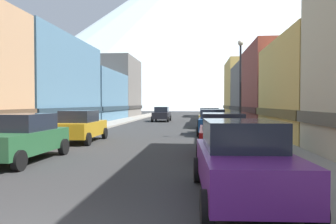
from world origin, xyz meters
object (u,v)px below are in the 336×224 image
at_px(car_right_3, 209,118).
at_px(car_right_1, 222,134).
at_px(potted_plant_2, 257,126).
at_px(car_left_1, 81,126).
at_px(car_driving_0, 162,114).
at_px(trash_bin_right, 279,138).
at_px(potted_plant_1, 19,133).
at_px(car_right_0, 242,160).
at_px(car_right_2, 212,122).
at_px(streetlamp_right, 240,73).
at_px(car_left_0, 22,137).

bearing_deg(car_right_3, car_right_1, -90.00).
xyz_separation_m(car_right_3, potted_plant_2, (3.20, -5.85, -0.32)).
xyz_separation_m(car_left_1, car_driving_0, (2.20, 21.32, 0.00)).
relative_size(car_left_1, car_driving_0, 1.01).
bearing_deg(trash_bin_right, potted_plant_2, 85.71).
distance_m(car_left_1, potted_plant_1, 3.31).
bearing_deg(potted_plant_1, car_right_0, -41.33).
distance_m(car_right_0, potted_plant_1, 14.38).
distance_m(potted_plant_1, potted_plant_2, 15.38).
bearing_deg(car_right_2, streetlamp_right, -61.14).
height_order(car_right_1, car_driving_0, same).
relative_size(car_left_0, car_driving_0, 1.01).
distance_m(car_right_3, potted_plant_2, 6.68).
bearing_deg(potted_plant_2, car_right_1, -108.13).
height_order(car_right_0, car_right_3, same).
height_order(trash_bin_right, streetlamp_right, streetlamp_right).
relative_size(car_right_2, car_right_3, 1.01).
xyz_separation_m(car_left_0, streetlamp_right, (9.15, 8.25, 3.09)).
bearing_deg(streetlamp_right, car_right_0, -97.12).
relative_size(car_left_1, car_right_1, 1.00).
bearing_deg(car_driving_0, potted_plant_1, -103.73).
xyz_separation_m(trash_bin_right, potted_plant_1, (-13.35, 2.30, -0.09)).
height_order(car_right_1, trash_bin_right, car_right_1).
xyz_separation_m(car_right_0, streetlamp_right, (1.55, 12.44, 3.09)).
bearing_deg(car_driving_0, car_right_0, -80.31).
xyz_separation_m(car_right_3, streetlamp_right, (1.55, -9.27, 3.09)).
xyz_separation_m(trash_bin_right, potted_plant_2, (0.65, 8.66, -0.06)).
bearing_deg(car_driving_0, car_right_2, -71.72).
bearing_deg(car_right_1, car_right_3, 90.00).
bearing_deg(car_right_0, trash_bin_right, 70.47).
height_order(car_right_0, streetlamp_right, streetlamp_right).
distance_m(car_right_0, car_right_2, 15.26).
relative_size(potted_plant_2, streetlamp_right, 0.14).
bearing_deg(car_left_1, potted_plant_1, -166.18).
bearing_deg(car_left_1, car_right_3, 56.39).
relative_size(car_left_1, trash_bin_right, 4.54).
bearing_deg(potted_plant_1, trash_bin_right, -9.77).
distance_m(car_left_0, car_right_1, 7.83).
xyz_separation_m(car_driving_0, trash_bin_right, (7.95, -24.40, -0.26)).
height_order(car_right_3, potted_plant_1, car_right_3).
bearing_deg(car_right_2, car_driving_0, 108.28).
distance_m(car_right_0, potted_plant_2, 16.18).
xyz_separation_m(car_left_0, car_right_1, (7.60, 1.89, 0.00)).
xyz_separation_m(car_left_0, car_driving_0, (2.20, 27.41, 0.00)).
bearing_deg(streetlamp_right, trash_bin_right, -79.20).
height_order(car_right_3, trash_bin_right, car_right_3).
xyz_separation_m(car_left_1, car_right_2, (7.60, 4.97, 0.00)).
distance_m(car_left_1, trash_bin_right, 10.61).
height_order(car_left_1, car_right_0, same).
bearing_deg(potted_plant_1, car_right_1, -17.52).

